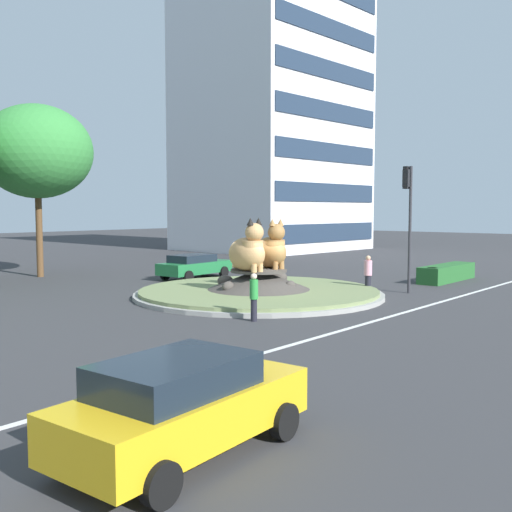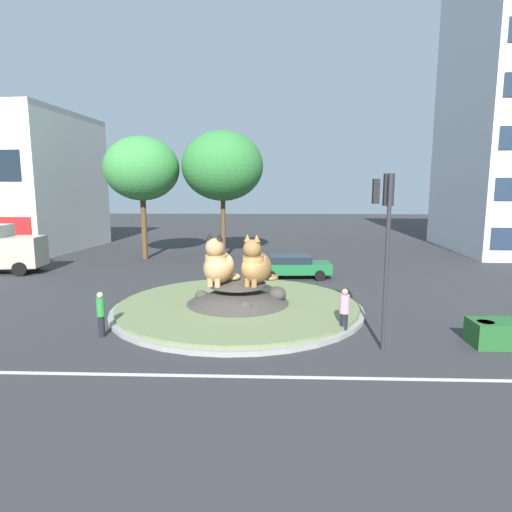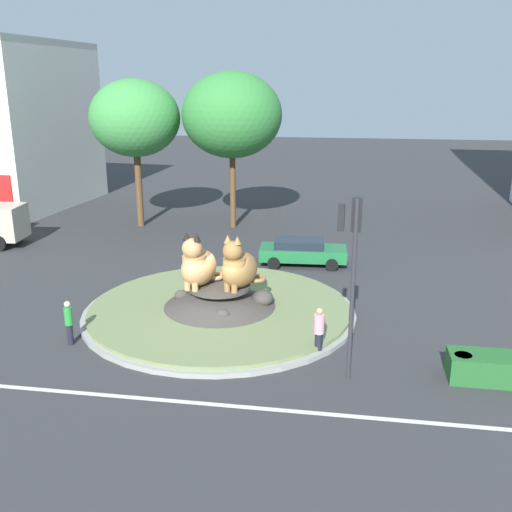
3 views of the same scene
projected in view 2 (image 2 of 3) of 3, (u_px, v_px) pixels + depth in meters
The scene contains 12 objects.
ground_plane at pixel (238, 309), 19.44m from camera, with size 160.00×160.00×0.00m, color #333335.
lane_centreline at pixel (219, 376), 12.46m from camera, with size 112.00×0.20×0.01m, color silver.
roundabout_island at pixel (238, 301), 19.39m from camera, with size 11.35×11.35×1.23m.
cat_statue_calico at pixel (218, 265), 19.02m from camera, with size 1.84×2.39×2.37m.
cat_statue_tabby at pixel (256, 266), 19.01m from camera, with size 2.06×2.37×2.30m.
traffic_light_mast at pixel (385, 224), 13.95m from camera, with size 0.73×0.51×5.97m.
broadleaf_tree_behind_island at pixel (142, 169), 32.69m from camera, with size 5.78×5.78×9.54m.
second_tree_near_tower at pixel (223, 166), 33.05m from camera, with size 6.36×6.36×10.01m.
pedestrian_pink_shirt at pixel (344, 310), 15.98m from camera, with size 0.37×0.37×1.77m.
pedestrian_green_shirt at pixel (101, 313), 15.70m from camera, with size 0.30×0.30×1.71m.
sedan_on_far_lane at pixel (293, 266), 26.36m from camera, with size 4.63×2.21×1.39m.
litter_bin at pixel (485, 334), 14.76m from camera, with size 0.56×0.56×0.90m.
Camera 2 is at (1.54, -18.78, 5.42)m, focal length 29.67 mm.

